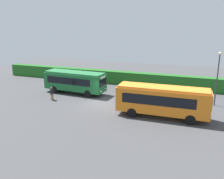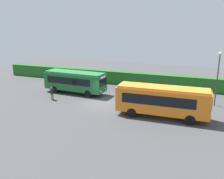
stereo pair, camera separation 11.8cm
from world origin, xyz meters
TOP-DOWN VIEW (x-y plane):
  - ground_plane at (0.00, 0.00)m, footprint 64.00×64.00m
  - bus_green at (-5.03, 2.90)m, footprint 8.88×3.01m
  - bus_orange at (7.76, -1.89)m, footprint 9.47×2.57m
  - person_left at (-6.26, -0.89)m, footprint 0.35×0.49m
  - person_center at (8.89, 2.26)m, footprint 0.45×0.31m
  - hedge_row at (0.00, 10.16)m, footprint 44.00×1.41m
  - traffic_cone at (12.06, 7.25)m, footprint 0.36×0.36m
  - lamppost at (13.00, 4.09)m, footprint 0.36×0.36m

SIDE VIEW (x-z plane):
  - ground_plane at x=0.00m, z-range 0.00..0.00m
  - traffic_cone at x=12.06m, z-range 0.00..0.60m
  - person_left at x=-6.26m, z-range 0.04..1.74m
  - person_center at x=8.89m, z-range 0.06..1.90m
  - hedge_row at x=0.00m, z-range 0.00..2.04m
  - bus_green at x=-5.03m, z-range 0.24..3.27m
  - bus_orange at x=7.76m, z-range 0.24..3.49m
  - lamppost at x=13.00m, z-range 0.72..7.06m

